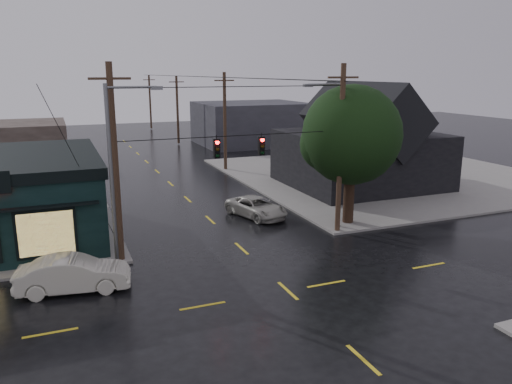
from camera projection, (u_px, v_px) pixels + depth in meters
name	position (u px, v px, depth m)	size (l,w,h in m)	color
ground_plane	(288.00, 291.00, 22.60)	(160.00, 160.00, 0.00)	black
sidewalk_ne	(385.00, 174.00, 47.91)	(28.00, 28.00, 0.15)	gray
ne_building	(361.00, 135.00, 42.34)	(12.60, 11.60, 8.75)	black
corner_tree	(352.00, 135.00, 31.16)	(6.27, 6.27, 8.82)	black
utility_pole_nw	(122.00, 262.00, 26.08)	(2.00, 0.32, 10.15)	#362718
utility_pole_ne	(337.00, 232.00, 30.83)	(2.00, 0.32, 10.15)	#362718
utility_pole_far_a	(226.00, 170.00, 50.19)	(2.00, 0.32, 9.65)	#362718
utility_pole_far_b	(179.00, 144.00, 68.21)	(2.00, 0.32, 9.15)	#362718
utility_pole_far_c	(151.00, 129.00, 86.22)	(2.00, 0.32, 9.15)	#362718
span_signal_assembly	(239.00, 147.00, 27.15)	(13.00, 0.48, 1.23)	black
streetlight_nw	(118.00, 267.00, 25.34)	(5.40, 0.30, 9.15)	slate
streetlight_ne	(338.00, 228.00, 31.64)	(5.40, 0.30, 9.15)	slate
bg_building_west	(6.00, 144.00, 52.99)	(12.00, 10.00, 4.40)	#342A26
bg_building_east	(251.00, 123.00, 68.32)	(14.00, 12.00, 5.60)	#2C2C32
sedan_cream	(74.00, 274.00, 22.40)	(1.72, 4.93, 1.62)	beige
suv_silver	(256.00, 207.00, 33.99)	(2.24, 4.85, 1.35)	#A8A69B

